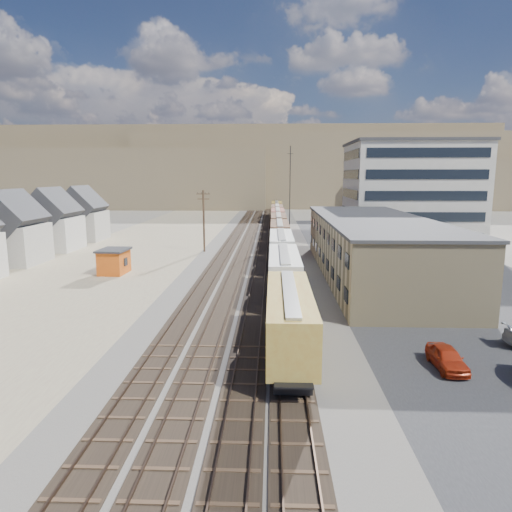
{
  "coord_description": "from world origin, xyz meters",
  "views": [
    {
      "loc": [
        2.62,
        -31.11,
        12.27
      ],
      "look_at": [
        0.7,
        21.42,
        3.0
      ],
      "focal_mm": 32.0,
      "sensor_mm": 36.0,
      "label": 1
    }
  ],
  "objects_px": {
    "utility_pole_north": "(204,220)",
    "maintenance_shed": "(114,261)",
    "freight_train": "(279,228)",
    "parked_car_red": "(447,358)",
    "parked_car_blue": "(417,245)"
  },
  "relations": [
    {
      "from": "utility_pole_north",
      "to": "parked_car_blue",
      "type": "xyz_separation_m",
      "value": [
        35.37,
        3.57,
        -4.54
      ]
    },
    {
      "from": "maintenance_shed",
      "to": "parked_car_red",
      "type": "distance_m",
      "value": 41.9
    },
    {
      "from": "utility_pole_north",
      "to": "parked_car_blue",
      "type": "distance_m",
      "value": 35.84
    },
    {
      "from": "utility_pole_north",
      "to": "parked_car_blue",
      "type": "relative_size",
      "value": 1.82
    },
    {
      "from": "freight_train",
      "to": "parked_car_red",
      "type": "height_order",
      "value": "freight_train"
    },
    {
      "from": "utility_pole_north",
      "to": "maintenance_shed",
      "type": "xyz_separation_m",
      "value": [
        -8.92,
        -17.17,
        -3.67
      ]
    },
    {
      "from": "utility_pole_north",
      "to": "parked_car_red",
      "type": "height_order",
      "value": "utility_pole_north"
    },
    {
      "from": "maintenance_shed",
      "to": "parked_car_red",
      "type": "relative_size",
      "value": 1.07
    },
    {
      "from": "freight_train",
      "to": "utility_pole_north",
      "type": "height_order",
      "value": "utility_pole_north"
    },
    {
      "from": "freight_train",
      "to": "utility_pole_north",
      "type": "relative_size",
      "value": 11.97
    },
    {
      "from": "parked_car_red",
      "to": "maintenance_shed",
      "type": "bearing_deg",
      "value": 137.58
    },
    {
      "from": "utility_pole_north",
      "to": "maintenance_shed",
      "type": "height_order",
      "value": "utility_pole_north"
    },
    {
      "from": "utility_pole_north",
      "to": "maintenance_shed",
      "type": "distance_m",
      "value": 19.69
    },
    {
      "from": "freight_train",
      "to": "utility_pole_north",
      "type": "bearing_deg",
      "value": -141.51
    },
    {
      "from": "maintenance_shed",
      "to": "parked_car_blue",
      "type": "relative_size",
      "value": 0.82
    }
  ]
}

